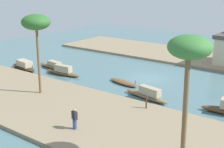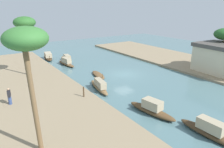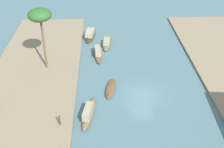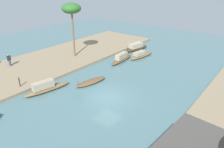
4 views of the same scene
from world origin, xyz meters
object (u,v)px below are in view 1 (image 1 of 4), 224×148
(palm_tree_left_near, at_px, (36,24))
(palm_tree_left_far, at_px, (189,52))
(sampan_downstream_large, at_px, (63,71))
(sampan_foreground, at_px, (24,66))
(mooring_post, at_px, (146,102))
(sampan_with_red_awning, at_px, (124,82))
(sampan_near_left_bank, at_px, (53,66))
(person_on_near_bank, at_px, (75,119))
(sampan_with_tall_canopy, at_px, (147,94))

(palm_tree_left_near, relative_size, palm_tree_left_far, 0.98)
(sampan_downstream_large, relative_size, sampan_foreground, 1.01)
(mooring_post, bearing_deg, sampan_downstream_large, 165.32)
(sampan_with_red_awning, bearing_deg, sampan_foreground, -158.21)
(sampan_downstream_large, height_order, sampan_near_left_bank, sampan_downstream_large)
(sampan_with_red_awning, bearing_deg, sampan_downstream_large, -158.60)
(sampan_with_red_awning, relative_size, person_on_near_bank, 2.52)
(sampan_foreground, bearing_deg, person_on_near_bank, -18.32)
(person_on_near_bank, xyz_separation_m, mooring_post, (2.28, 6.55, -0.25))
(mooring_post, height_order, palm_tree_left_far, palm_tree_left_far)
(sampan_near_left_bank, xyz_separation_m, palm_tree_left_near, (6.45, -7.67, 6.72))
(sampan_downstream_large, xyz_separation_m, palm_tree_left_far, (19.68, -9.69, 6.73))
(sampan_with_tall_canopy, bearing_deg, sampan_foreground, -168.55)
(person_on_near_bank, height_order, palm_tree_left_near, palm_tree_left_near)
(sampan_with_tall_canopy, distance_m, palm_tree_left_far, 13.35)
(sampan_downstream_large, relative_size, mooring_post, 4.78)
(sampan_foreground, bearing_deg, sampan_with_red_awning, 20.17)
(sampan_downstream_large, xyz_separation_m, sampan_with_tall_canopy, (12.22, -0.90, 0.02))
(sampan_with_tall_canopy, xyz_separation_m, person_on_near_bank, (-0.84, -9.23, 0.63))
(sampan_foreground, height_order, mooring_post, mooring_post)
(sampan_downstream_large, relative_size, sampan_near_left_bank, 1.03)
(sampan_with_red_awning, bearing_deg, palm_tree_left_near, -109.54)
(person_on_near_bank, bearing_deg, sampan_foreground, 167.84)
(mooring_post, bearing_deg, sampan_foreground, 172.97)
(sampan_with_red_awning, height_order, sampan_foreground, sampan_foreground)
(sampan_downstream_large, relative_size, sampan_with_red_awning, 1.27)
(sampan_foreground, relative_size, palm_tree_left_far, 0.66)
(sampan_foreground, relative_size, palm_tree_left_near, 0.67)
(sampan_downstream_large, bearing_deg, palm_tree_left_far, -30.19)
(sampan_foreground, xyz_separation_m, mooring_post, (19.45, -2.40, 0.38))
(person_on_near_bank, height_order, mooring_post, person_on_near_bank)
(sampan_with_tall_canopy, xyz_separation_m, palm_tree_left_far, (7.46, -8.79, 6.72))
(sampan_foreground, xyz_separation_m, palm_tree_left_near, (9.07, -5.16, 6.62))
(sampan_near_left_bank, bearing_deg, sampan_foreground, -128.81)
(mooring_post, bearing_deg, sampan_near_left_bank, 163.74)
(sampan_with_tall_canopy, xyz_separation_m, palm_tree_left_near, (-8.94, -5.44, 6.62))
(sampan_with_red_awning, height_order, palm_tree_left_near, palm_tree_left_near)
(sampan_with_red_awning, height_order, mooring_post, mooring_post)
(sampan_near_left_bank, relative_size, palm_tree_left_near, 0.66)
(sampan_near_left_bank, height_order, mooring_post, mooring_post)
(sampan_near_left_bank, xyz_separation_m, mooring_post, (16.82, -4.91, 0.48))
(sampan_near_left_bank, bearing_deg, palm_tree_left_near, -42.42)
(person_on_near_bank, distance_m, palm_tree_left_far, 10.30)
(sampan_near_left_bank, height_order, palm_tree_left_near, palm_tree_left_near)
(sampan_with_tall_canopy, xyz_separation_m, sampan_foreground, (-18.02, -0.28, 0.00))
(person_on_near_bank, xyz_separation_m, palm_tree_left_far, (8.30, 0.43, 6.08))
(sampan_downstream_large, distance_m, sampan_foreground, 5.91)
(sampan_downstream_large, xyz_separation_m, sampan_foreground, (-5.79, -1.18, 0.02))
(sampan_with_red_awning, height_order, palm_tree_left_far, palm_tree_left_far)
(sampan_with_tall_canopy, height_order, palm_tree_left_near, palm_tree_left_near)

